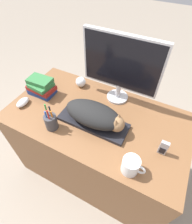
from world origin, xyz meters
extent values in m
plane|color=gray|center=(0.00, 0.00, 0.00)|extent=(12.00, 12.00, 0.00)
cube|color=brown|center=(0.00, 0.34, 0.38)|extent=(1.25, 0.68, 0.76)
cube|color=black|center=(0.01, 0.28, 0.77)|extent=(0.46, 0.17, 0.02)
ellipsoid|color=black|center=(0.01, 0.28, 0.85)|extent=(0.38, 0.19, 0.13)
sphere|color=olive|center=(0.17, 0.28, 0.84)|extent=(0.10, 0.10, 0.10)
cone|color=olive|center=(0.17, 0.26, 0.89)|extent=(0.03, 0.03, 0.04)
cone|color=olive|center=(0.17, 0.30, 0.89)|extent=(0.03, 0.03, 0.04)
cylinder|color=#B7B7BC|center=(0.05, 0.58, 0.77)|extent=(0.16, 0.16, 0.02)
cylinder|color=#B7B7BC|center=(0.05, 0.58, 0.83)|extent=(0.04, 0.04, 0.11)
cube|color=#B7B7BC|center=(0.05, 0.58, 1.06)|extent=(0.53, 0.03, 0.37)
cube|color=black|center=(0.05, 0.57, 1.06)|extent=(0.50, 0.01, 0.35)
ellipsoid|color=silver|center=(-0.53, 0.20, 0.78)|extent=(0.06, 0.11, 0.04)
cylinder|color=silver|center=(0.33, 0.09, 0.81)|extent=(0.09, 0.09, 0.10)
torus|color=silver|center=(0.38, 0.09, 0.81)|extent=(0.07, 0.01, 0.07)
cylinder|color=#38383D|center=(-0.21, 0.13, 0.81)|extent=(0.08, 0.08, 0.11)
cylinder|color=orange|center=(-0.19, 0.13, 0.86)|extent=(0.01, 0.01, 0.11)
cylinder|color=black|center=(-0.21, 0.15, 0.87)|extent=(0.01, 0.01, 0.13)
cylinder|color=#338C38|center=(-0.23, 0.13, 0.88)|extent=(0.01, 0.01, 0.15)
cylinder|color=#1E47B2|center=(-0.22, 0.11, 0.86)|extent=(0.01, 0.01, 0.11)
cylinder|color=#B21E1E|center=(-0.20, 0.11, 0.87)|extent=(0.01, 0.01, 0.13)
sphere|color=silver|center=(-0.26, 0.58, 0.80)|extent=(0.08, 0.08, 0.08)
cube|color=#99999E|center=(0.46, 0.27, 0.81)|extent=(0.04, 0.02, 0.10)
cube|color=black|center=(0.46, 0.26, 0.80)|extent=(0.03, 0.00, 0.05)
cube|color=navy|center=(-0.48, 0.36, 0.78)|extent=(0.19, 0.13, 0.04)
cube|color=maroon|center=(-0.48, 0.36, 0.82)|extent=(0.21, 0.14, 0.03)
cube|color=#2D6B38|center=(-0.47, 0.36, 0.85)|extent=(0.17, 0.15, 0.03)
cube|color=#2D6B38|center=(-0.48, 0.37, 0.88)|extent=(0.18, 0.12, 0.03)
camera|label=1|loc=(0.36, -0.36, 1.66)|focal=28.00mm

